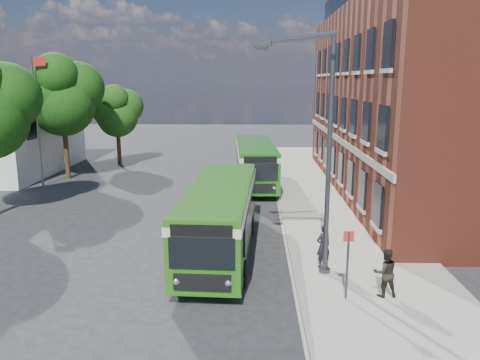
{
  "coord_description": "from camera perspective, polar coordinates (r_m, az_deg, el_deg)",
  "views": [
    {
      "loc": [
        2.46,
        -18.92,
        7.39
      ],
      "look_at": [
        1.73,
        5.21,
        2.2
      ],
      "focal_mm": 35.0,
      "sensor_mm": 36.0,
      "label": 1
    }
  ],
  "objects": [
    {
      "name": "ground",
      "position": [
        20.46,
        -5.37,
        -9.09
      ],
      "size": [
        120.0,
        120.0,
        0.0
      ],
      "primitive_type": "plane",
      "color": "#27282A",
      "rests_on": "ground"
    },
    {
      "name": "kerb_line",
      "position": [
        27.95,
        4.73,
        -3.23
      ],
      "size": [
        0.12,
        48.0,
        0.01
      ],
      "primitive_type": "cube",
      "color": "beige",
      "rests_on": "ground"
    },
    {
      "name": "tree_right",
      "position": [
        42.36,
        -14.72,
        8.19
      ],
      "size": [
        4.16,
        3.96,
        7.03
      ],
      "color": "#392314",
      "rests_on": "ground"
    },
    {
      "name": "tree_mid",
      "position": [
        37.3,
        -20.82,
        9.71
      ],
      "size": [
        5.52,
        5.25,
        9.31
      ],
      "color": "#392314",
      "rests_on": "ground"
    },
    {
      "name": "pavement",
      "position": [
        28.26,
        10.93,
        -3.09
      ],
      "size": [
        6.0,
        48.0,
        0.15
      ],
      "primitive_type": "cube",
      "color": "gray",
      "rests_on": "ground"
    },
    {
      "name": "pedestrian_a",
      "position": [
        18.75,
        10.12,
        -7.93
      ],
      "size": [
        0.75,
        0.66,
        1.73
      ],
      "primitive_type": "imported",
      "rotation": [
        0.0,
        0.0,
        3.61
      ],
      "color": "black",
      "rests_on": "pavement"
    },
    {
      "name": "bus_rear",
      "position": [
        33.1,
        1.9,
        2.45
      ],
      "size": [
        3.11,
        10.26,
        3.02
      ],
      "color": "#1B6215",
      "rests_on": "ground"
    },
    {
      "name": "street_lamp",
      "position": [
        17.28,
        9.63,
        3.31
      ],
      "size": [
        2.96,
        2.38,
        9.0
      ],
      "color": "#36383B",
      "rests_on": "ground"
    },
    {
      "name": "bus_stop_sign",
      "position": [
        16.16,
        12.99,
        -9.53
      ],
      "size": [
        0.35,
        0.08,
        2.52
      ],
      "color": "#36383B",
      "rests_on": "ground"
    },
    {
      "name": "pedestrian_b",
      "position": [
        16.85,
        17.28,
        -10.7
      ],
      "size": [
        0.89,
        0.72,
        1.71
      ],
      "primitive_type": "imported",
      "rotation": [
        0.0,
        0.0,
        3.23
      ],
      "color": "black",
      "rests_on": "pavement"
    },
    {
      "name": "brick_office",
      "position": [
        33.0,
        22.58,
        10.49
      ],
      "size": [
        12.1,
        26.0,
        14.2
      ],
      "color": "maroon",
      "rests_on": "ground"
    },
    {
      "name": "bus_front",
      "position": [
        20.15,
        -2.39,
        -3.89
      ],
      "size": [
        3.04,
        10.71,
        3.02
      ],
      "color": "#276516",
      "rests_on": "ground"
    },
    {
      "name": "flagpole",
      "position": [
        35.32,
        -23.44,
        7.16
      ],
      "size": [
        0.95,
        0.1,
        9.0
      ],
      "color": "#36383B",
      "rests_on": "ground"
    }
  ]
}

